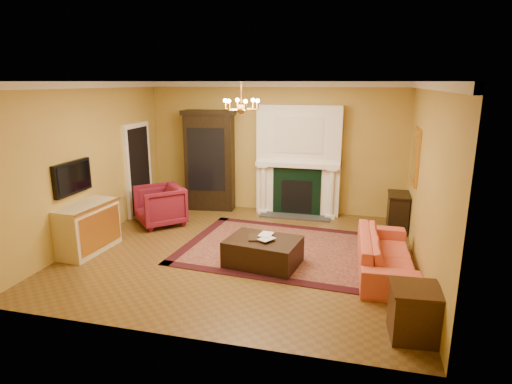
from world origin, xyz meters
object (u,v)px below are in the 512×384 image
(console_table, at_px, (398,213))
(leather_ottoman, at_px, (263,251))
(coral_sofa, at_px, (386,248))
(commode, at_px, (87,228))
(wingback_armchair, at_px, (160,204))
(pedestal_table, at_px, (162,208))
(china_cabinet, at_px, (210,163))
(end_table, at_px, (414,314))

(console_table, xyz_separation_m, leather_ottoman, (-2.29, -2.33, -0.14))
(coral_sofa, height_order, console_table, coral_sofa)
(commode, relative_size, leather_ottoman, 1.01)
(wingback_armchair, distance_m, leather_ottoman, 3.02)
(pedestal_table, bearing_deg, china_cabinet, 67.22)
(china_cabinet, relative_size, coral_sofa, 1.06)
(commode, bearing_deg, wingback_armchair, 74.23)
(leather_ottoman, bearing_deg, end_table, -27.22)
(commode, xyz_separation_m, coral_sofa, (5.20, 0.40, -0.02))
(commode, relative_size, coral_sofa, 0.56)
(wingback_armchair, distance_m, end_table, 5.76)
(china_cabinet, xyz_separation_m, wingback_armchair, (-0.63, -1.44, -0.66))
(end_table, bearing_deg, commode, 165.37)
(commode, relative_size, console_table, 1.56)
(console_table, bearing_deg, wingback_armchair, -170.15)
(end_table, height_order, console_table, console_table)
(end_table, xyz_separation_m, leather_ottoman, (-2.23, 1.62, -0.07))
(leather_ottoman, bearing_deg, china_cabinet, 132.83)
(end_table, bearing_deg, china_cabinet, 132.85)
(pedestal_table, height_order, console_table, console_table)
(coral_sofa, distance_m, end_table, 1.84)
(end_table, bearing_deg, coral_sofa, 97.94)
(china_cabinet, distance_m, pedestal_table, 1.72)
(wingback_armchair, xyz_separation_m, coral_sofa, (4.60, -1.28, -0.05))
(wingback_armchair, xyz_separation_m, end_table, (4.85, -3.11, -0.16))
(china_cabinet, bearing_deg, pedestal_table, -119.40)
(end_table, bearing_deg, leather_ottoman, 144.09)
(commode, distance_m, console_table, 6.06)
(leather_ottoman, bearing_deg, pedestal_table, 158.49)
(pedestal_table, distance_m, end_table, 5.75)
(wingback_armchair, height_order, end_table, wingback_armchair)
(china_cabinet, relative_size, wingback_armchair, 2.41)
(pedestal_table, relative_size, coral_sofa, 0.30)
(commode, height_order, coral_sofa, commode)
(wingback_armchair, relative_size, coral_sofa, 0.44)
(wingback_armchair, xyz_separation_m, leather_ottoman, (2.62, -1.49, -0.23))
(pedestal_table, bearing_deg, end_table, -32.94)
(pedestal_table, xyz_separation_m, console_table, (4.88, 0.82, 0.01))
(end_table, distance_m, console_table, 3.95)
(wingback_armchair, distance_m, pedestal_table, 0.10)
(china_cabinet, xyz_separation_m, leather_ottoman, (1.99, -2.94, -0.89))
(coral_sofa, relative_size, leather_ottoman, 1.81)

